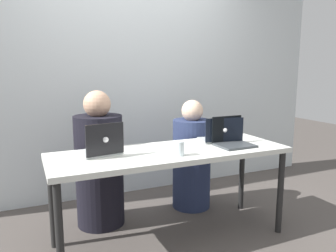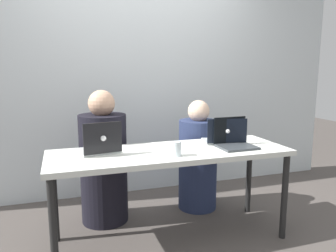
{
  "view_description": "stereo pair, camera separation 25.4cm",
  "coord_description": "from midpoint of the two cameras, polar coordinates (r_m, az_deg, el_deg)",
  "views": [
    {
      "loc": [
        -1.02,
        -2.23,
        1.36
      ],
      "look_at": [
        0.0,
        0.06,
        0.92
      ],
      "focal_mm": 35.0,
      "sensor_mm": 36.0,
      "label": 1
    },
    {
      "loc": [
        -0.78,
        -2.32,
        1.36
      ],
      "look_at": [
        0.0,
        0.06,
        0.92
      ],
      "focal_mm": 35.0,
      "sensor_mm": 36.0,
      "label": 2
    }
  ],
  "objects": [
    {
      "name": "laptop_front_right",
      "position": [
        2.7,
        8.43,
        -2.32
      ],
      "size": [
        0.29,
        0.27,
        0.23
      ],
      "rotation": [
        0.0,
        0.0,
        0.02
      ],
      "color": "#34393D",
      "rests_on": "desk"
    },
    {
      "name": "person_on_right",
      "position": [
        3.22,
        1.88,
        -6.0
      ],
      "size": [
        0.4,
        0.4,
        1.07
      ],
      "rotation": [
        0.0,
        0.0,
        3.23
      ],
      "color": "navy",
      "rests_on": "ground"
    },
    {
      "name": "laptop_back_left",
      "position": [
        2.46,
        -14.56,
        -3.73
      ],
      "size": [
        0.32,
        0.31,
        0.24
      ],
      "rotation": [
        0.0,
        0.0,
        3.31
      ],
      "color": "silver",
      "rests_on": "desk"
    },
    {
      "name": "ground_plane",
      "position": [
        2.8,
        -2.2,
        -19.09
      ],
      "size": [
        12.0,
        12.0,
        0.0
      ],
      "primitive_type": "plane",
      "color": "#4B4440"
    },
    {
      "name": "water_glass_center",
      "position": [
        2.36,
        -1.07,
        -4.15
      ],
      "size": [
        0.07,
        0.07,
        0.11
      ],
      "color": "silver",
      "rests_on": "desk"
    },
    {
      "name": "desk",
      "position": [
        2.54,
        -2.3,
        -5.78
      ],
      "size": [
        1.85,
        0.62,
        0.74
      ],
      "color": "silver",
      "rests_on": "ground"
    },
    {
      "name": "person_on_left",
      "position": [
        2.94,
        -14.33,
        -6.85
      ],
      "size": [
        0.49,
        0.49,
        1.18
      ],
      "rotation": [
        0.0,
        0.0,
        2.93
      ],
      "color": "black",
      "rests_on": "ground"
    },
    {
      "name": "back_wall",
      "position": [
        3.58,
        -9.48,
        7.55
      ],
      "size": [
        4.8,
        0.1,
        2.43
      ],
      "primitive_type": "cube",
      "color": "silver",
      "rests_on": "ground"
    },
    {
      "name": "laptop_back_right",
      "position": [
        2.82,
        6.67,
        -1.83
      ],
      "size": [
        0.37,
        0.29,
        0.22
      ],
      "rotation": [
        0.0,
        0.0,
        2.95
      ],
      "color": "#B1BABB",
      "rests_on": "desk"
    }
  ]
}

